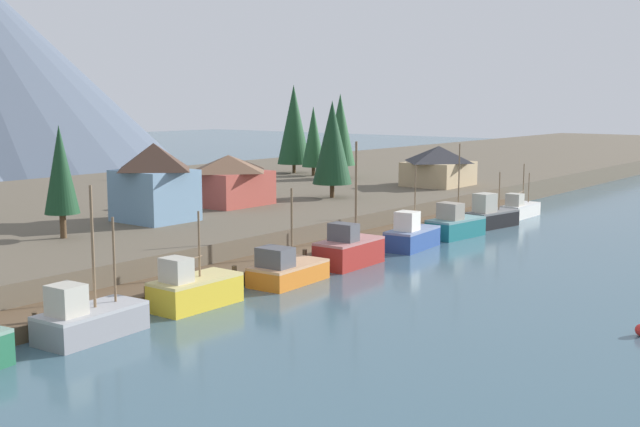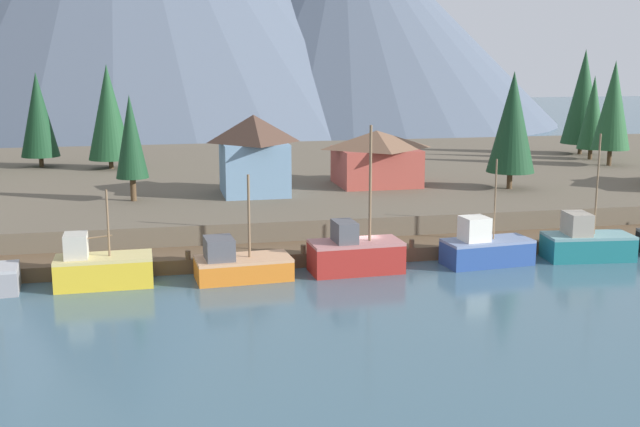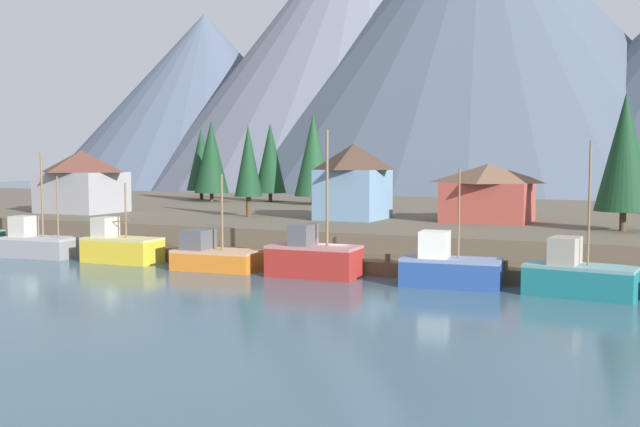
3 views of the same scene
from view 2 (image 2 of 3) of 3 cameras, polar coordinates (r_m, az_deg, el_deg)
ground_plane at (r=75.16m, az=-1.09°, el=-0.25°), size 400.00×400.00×1.00m
dock at (r=57.80m, az=2.34°, el=-2.76°), size 80.00×4.00×1.60m
shoreline_bank at (r=86.48m, az=-2.62°, el=2.44°), size 400.00×56.00×2.50m
mountain_far_ridge at (r=182.77m, az=1.64°, el=14.12°), size 96.55×96.55×47.25m
fishing_boat_yellow at (r=52.53m, az=-15.62°, el=-3.84°), size 6.17×2.92×6.29m
fishing_boat_orange at (r=52.41m, az=-5.89°, el=-3.70°), size 6.44×3.51×7.02m
fishing_boat_red at (r=53.89m, az=2.54°, el=-2.92°), size 6.37×3.23×10.08m
fishing_boat_blue at (r=57.00m, az=11.92°, el=-2.49°), size 6.49×3.32×7.54m
fishing_boat_teal at (r=60.49m, az=18.78°, el=-2.04°), size 6.54×3.57×9.19m
house_red at (r=75.20m, az=4.12°, el=4.10°), size 7.81×7.01×5.21m
house_blue at (r=70.07m, az=-4.83°, el=4.35°), size 5.94×6.64×7.07m
conifer_near_left at (r=99.37m, az=19.22°, el=6.95°), size 3.29×3.29×9.96m
conifer_near_right at (r=74.54m, az=13.80°, el=6.47°), size 4.42×4.42×10.82m
conifer_mid_left at (r=88.87m, az=-15.12°, el=7.12°), size 4.72×4.72×11.33m
conifer_back_left at (r=94.20m, az=20.53°, el=7.37°), size 4.17×4.17×11.72m
conifer_back_right at (r=92.51m, az=-19.81°, el=6.77°), size 4.19×4.19×10.47m
conifer_centre at (r=68.01m, az=-13.59°, el=5.42°), size 2.74×2.74×8.99m
conifer_far_left at (r=104.28m, az=18.59°, el=8.05°), size 4.94×4.94×13.06m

